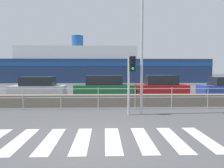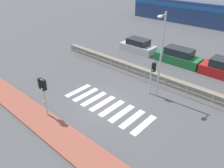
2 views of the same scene
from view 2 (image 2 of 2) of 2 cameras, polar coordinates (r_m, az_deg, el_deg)
The scene contains 11 objects.
ground_plane at distance 15.68m, azimuth -1.57°, elevation -5.55°, with size 160.00×160.00×0.00m, color #4C4C4F.
sidewalk_brick at distance 13.61m, azimuth -13.75°, elevation -12.57°, with size 24.00×1.80×0.12m.
crosswalk at distance 15.62m, azimuth -1.28°, elevation -5.69°, with size 6.75×2.40×0.01m.
seawall at distance 19.43m, azimuth 9.92°, elevation 2.46°, with size 21.03×0.55×0.65m.
harbor_fence at distance 18.58m, azimuth 8.55°, elevation 2.70°, with size 18.96×0.04×1.12m.
traffic_light_near at distance 14.13m, azimuth -17.62°, elevation -0.98°, with size 0.58×0.41×2.76m.
traffic_light_far at distance 16.30m, azimuth 10.55°, elevation 3.26°, with size 0.34×0.32×2.63m.
streetlamp at distance 15.30m, azimuth 12.59°, elevation 9.01°, with size 0.32×0.92×6.23m.
parked_car_silver at distance 25.21m, azimuth 6.80°, elevation 9.81°, with size 4.00×1.74×1.48m.
parked_car_green at distance 22.92m, azimuth 16.95°, elevation 6.81°, with size 4.48×1.71×1.58m.
parked_car_red at distance 21.67m, azimuth 27.15°, elevation 3.46°, with size 3.86×1.87×1.59m.
Camera 2 is at (8.88, -9.31, 8.96)m, focal length 35.00 mm.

